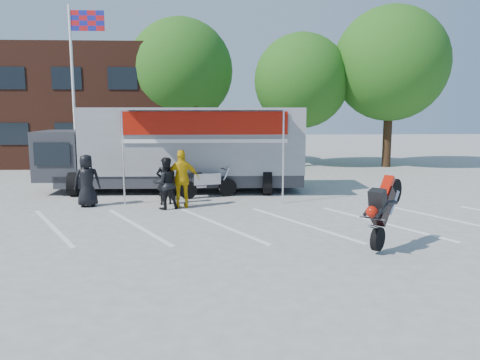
{
  "coord_description": "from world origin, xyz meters",
  "views": [
    {
      "loc": [
        0.14,
        -12.27,
        3.32
      ],
      "look_at": [
        0.78,
        1.1,
        1.3
      ],
      "focal_mm": 35.0,
      "sensor_mm": 36.0,
      "label": 1
    }
  ],
  "objects": [
    {
      "name": "spectator_hivis",
      "position": [
        -1.07,
        3.47,
        0.99
      ],
      "size": [
        1.22,
        0.65,
        1.98
      ],
      "primitive_type": "imported",
      "rotation": [
        0.0,
        0.0,
        3.29
      ],
      "color": "#E1AD0B",
      "rests_on": "ground"
    },
    {
      "name": "flagpole",
      "position": [
        -6.24,
        10.0,
        5.05
      ],
      "size": [
        1.61,
        0.12,
        8.0
      ],
      "color": "white",
      "rests_on": "ground"
    },
    {
      "name": "tree_left",
      "position": [
        -2.0,
        16.0,
        5.57
      ],
      "size": [
        6.12,
        6.12,
        8.64
      ],
      "color": "#382314",
      "rests_on": "ground"
    },
    {
      "name": "parked_motorcycle",
      "position": [
        -0.24,
        5.27,
        0.0
      ],
      "size": [
        2.44,
        1.45,
        1.21
      ],
      "primitive_type": null,
      "rotation": [
        0.0,
        0.0,
        1.89
      ],
      "color": "#B3B3B8",
      "rests_on": "ground"
    },
    {
      "name": "transporter_truck",
      "position": [
        -1.32,
        6.84,
        0.0
      ],
      "size": [
        10.73,
        5.27,
        3.4
      ],
      "primitive_type": null,
      "rotation": [
        0.0,
        0.0,
        -0.01
      ],
      "color": "gray",
      "rests_on": "ground"
    },
    {
      "name": "spectator_leather_a",
      "position": [
        -4.35,
        3.83,
        0.91
      ],
      "size": [
        1.01,
        0.79,
        1.81
      ],
      "primitive_type": "imported",
      "rotation": [
        0.0,
        0.0,
        3.41
      ],
      "color": "black",
      "rests_on": "ground"
    },
    {
      "name": "office_building",
      "position": [
        -10.0,
        18.0,
        3.5
      ],
      "size": [
        18.0,
        8.0,
        7.0
      ],
      "primitive_type": "cube",
      "color": "#4E2619",
      "rests_on": "ground"
    },
    {
      "name": "tree_mid",
      "position": [
        5.0,
        15.0,
        4.94
      ],
      "size": [
        5.44,
        5.44,
        7.68
      ],
      "color": "#382314",
      "rests_on": "ground"
    },
    {
      "name": "spectator_leather_c",
      "position": [
        -1.61,
        3.29,
        0.87
      ],
      "size": [
        1.02,
        0.9,
        1.74
      ],
      "primitive_type": "imported",
      "rotation": [
        0.0,
        0.0,
        3.48
      ],
      "color": "black",
      "rests_on": "ground"
    },
    {
      "name": "stunt_bike_rider",
      "position": [
        4.26,
        -1.46,
        0.0
      ],
      "size": [
        1.64,
        1.71,
        1.9
      ],
      "primitive_type": null,
      "rotation": [
        0.0,
        0.0,
        -0.73
      ],
      "color": "black",
      "rests_on": "ground"
    },
    {
      "name": "ground",
      "position": [
        0.0,
        0.0,
        0.0
      ],
      "size": [
        100.0,
        100.0,
        0.0
      ],
      "primitive_type": "plane",
      "color": "#A9A9A4",
      "rests_on": "ground"
    },
    {
      "name": "spectator_leather_b",
      "position": [
        -1.72,
        4.06,
        0.84
      ],
      "size": [
        0.7,
        0.55,
        1.68
      ],
      "primitive_type": "imported",
      "rotation": [
        0.0,
        0.0,
        3.41
      ],
      "color": "black",
      "rests_on": "ground"
    },
    {
      "name": "tree_right",
      "position": [
        10.0,
        14.5,
        5.88
      ],
      "size": [
        6.46,
        6.46,
        9.12
      ],
      "color": "#382314",
      "rests_on": "ground"
    },
    {
      "name": "parking_bay_lines",
      "position": [
        0.0,
        1.0,
        0.01
      ],
      "size": [
        18.09,
        13.33,
        0.01
      ],
      "primitive_type": "cube",
      "rotation": [
        0.0,
        0.0,
        0.52
      ],
      "color": "white",
      "rests_on": "ground"
    }
  ]
}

